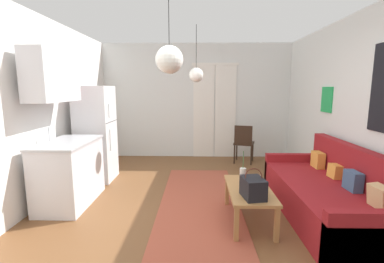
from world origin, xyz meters
name	(u,v)px	position (x,y,z in m)	size (l,w,h in m)	color
ground_plane	(195,229)	(0.00, 0.00, -0.05)	(4.96, 7.30, 0.10)	brown
wall_back	(197,102)	(0.02, 3.40, 1.32)	(4.56, 0.13, 2.67)	silver
wall_left	(1,115)	(-2.23, 0.00, 1.33)	(0.12, 6.90, 2.67)	white
area_rug	(200,206)	(0.06, 0.54, 0.01)	(1.12, 3.30, 0.01)	#9E4733
couch	(330,196)	(1.73, 0.27, 0.28)	(0.94, 2.20, 0.91)	maroon
coffee_table	(249,192)	(0.67, 0.13, 0.37)	(0.51, 1.01, 0.43)	#A87542
bamboo_vase	(243,177)	(0.60, 0.22, 0.54)	(0.08, 0.08, 0.44)	beige
handbag	(253,188)	(0.65, -0.16, 0.55)	(0.27, 0.33, 0.34)	black
refrigerator	(96,134)	(-1.78, 1.65, 0.84)	(0.60, 0.62, 1.68)	white
kitchen_counter	(65,148)	(-1.83, 0.62, 0.81)	(0.63, 1.10, 2.14)	silver
accent_chair	(244,142)	(1.04, 2.77, 0.48)	(0.52, 0.50, 0.85)	black
pendant_lamp_near	(169,60)	(-0.26, -0.18, 1.93)	(0.29, 0.29, 0.88)	black
pendant_lamp_far	(196,75)	(0.01, 1.56, 1.86)	(0.24, 0.24, 0.93)	black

